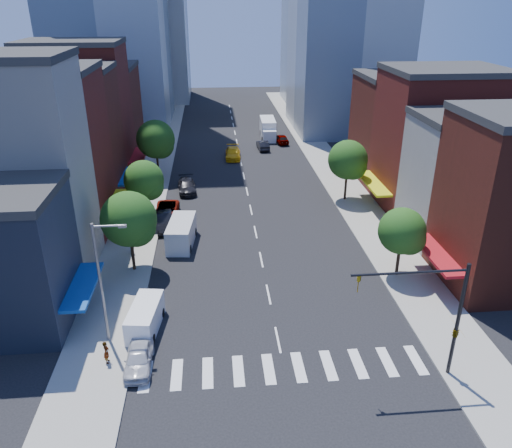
# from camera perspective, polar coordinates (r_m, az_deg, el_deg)

# --- Properties ---
(ground) EXTENTS (220.00, 220.00, 0.00)m
(ground) POSITION_cam_1_polar(r_m,az_deg,el_deg) (36.57, 2.52, -13.08)
(ground) COLOR black
(ground) RESTS_ON ground
(sidewalk_left) EXTENTS (5.00, 120.00, 0.15)m
(sidewalk_left) POSITION_cam_1_polar(r_m,az_deg,el_deg) (72.68, -11.55, 6.20)
(sidewalk_left) COLOR gray
(sidewalk_left) RESTS_ON ground
(sidewalk_right) EXTENTS (5.00, 120.00, 0.15)m
(sidewalk_right) POSITION_cam_1_polar(r_m,az_deg,el_deg) (74.09, 8.15, 6.80)
(sidewalk_right) COLOR gray
(sidewalk_right) RESTS_ON ground
(crosswalk) EXTENTS (19.00, 3.00, 0.01)m
(crosswalk) POSITION_cam_1_polar(r_m,az_deg,el_deg) (34.27, 3.19, -16.12)
(crosswalk) COLOR silver
(crosswalk) RESTS_ON ground
(bldg_left_1) EXTENTS (12.00, 8.00, 18.00)m
(bldg_left_1) POSITION_cam_1_polar(r_m,az_deg,el_deg) (46.01, -26.47, 5.10)
(bldg_left_1) COLOR beige
(bldg_left_1) RESTS_ON ground
(bldg_left_2) EXTENTS (12.00, 9.00, 16.00)m
(bldg_left_2) POSITION_cam_1_polar(r_m,az_deg,el_deg) (53.93, -23.33, 7.13)
(bldg_left_2) COLOR maroon
(bldg_left_2) RESTS_ON ground
(bldg_left_3) EXTENTS (12.00, 8.00, 15.00)m
(bldg_left_3) POSITION_cam_1_polar(r_m,az_deg,el_deg) (61.90, -21.04, 9.06)
(bldg_left_3) COLOR #541F15
(bldg_left_3) RESTS_ON ground
(bldg_left_4) EXTENTS (12.00, 9.00, 17.00)m
(bldg_left_4) POSITION_cam_1_polar(r_m,az_deg,el_deg) (69.68, -19.44, 11.73)
(bldg_left_4) COLOR maroon
(bldg_left_4) RESTS_ON ground
(bldg_left_5) EXTENTS (12.00, 10.00, 13.00)m
(bldg_left_5) POSITION_cam_1_polar(r_m,az_deg,el_deg) (79.14, -17.71, 11.86)
(bldg_left_5) COLOR #541F15
(bldg_left_5) RESTS_ON ground
(bldg_right_1) EXTENTS (12.00, 8.00, 12.00)m
(bldg_right_1) POSITION_cam_1_polar(r_m,az_deg,el_deg) (52.98, 23.59, 4.50)
(bldg_right_1) COLOR beige
(bldg_right_1) RESTS_ON ground
(bldg_right_2) EXTENTS (12.00, 10.00, 15.00)m
(bldg_right_2) POSITION_cam_1_polar(r_m,az_deg,el_deg) (60.23, 19.97, 8.83)
(bldg_right_2) COLOR maroon
(bldg_right_2) RESTS_ON ground
(bldg_right_3) EXTENTS (12.00, 10.00, 13.00)m
(bldg_right_3) POSITION_cam_1_polar(r_m,az_deg,el_deg) (69.37, 16.54, 10.35)
(bldg_right_3) COLOR #541F15
(bldg_right_3) RESTS_ON ground
(traffic_signal) EXTENTS (7.24, 2.24, 8.00)m
(traffic_signal) POSITION_cam_1_polar(r_m,az_deg,el_deg) (33.36, 21.21, -10.33)
(traffic_signal) COLOR black
(traffic_signal) RESTS_ON sidewalk_right
(streetlight) EXTENTS (2.25, 0.25, 9.00)m
(streetlight) POSITION_cam_1_polar(r_m,az_deg,el_deg) (35.07, -17.14, -5.73)
(streetlight) COLOR slate
(streetlight) RESTS_ON sidewalk_left
(tree_left_near) EXTENTS (4.80, 4.80, 7.30)m
(tree_left_near) POSITION_cam_1_polar(r_m,az_deg,el_deg) (43.87, -14.14, 0.31)
(tree_left_near) COLOR black
(tree_left_near) RESTS_ON sidewalk_left
(tree_left_mid) EXTENTS (4.20, 4.20, 6.65)m
(tree_left_mid) POSITION_cam_1_polar(r_m,az_deg,el_deg) (54.13, -12.53, 4.74)
(tree_left_mid) COLOR black
(tree_left_mid) RESTS_ON sidewalk_left
(tree_left_far) EXTENTS (5.00, 5.00, 7.75)m
(tree_left_far) POSITION_cam_1_polar(r_m,az_deg,el_deg) (67.23, -11.26, 9.31)
(tree_left_far) COLOR black
(tree_left_far) RESTS_ON sidewalk_left
(tree_right_near) EXTENTS (4.00, 4.00, 6.20)m
(tree_right_near) POSITION_cam_1_polar(r_m,az_deg,el_deg) (43.80, 16.53, -0.99)
(tree_right_near) COLOR black
(tree_right_near) RESTS_ON sidewalk_right
(tree_right_far) EXTENTS (4.60, 4.60, 7.20)m
(tree_right_far) POSITION_cam_1_polar(r_m,az_deg,el_deg) (59.47, 10.59, 7.04)
(tree_right_far) COLOR black
(tree_right_far) RESTS_ON sidewalk_right
(parked_car_front) EXTENTS (1.74, 4.28, 1.46)m
(parked_car_front) POSITION_cam_1_polar(r_m,az_deg,el_deg) (34.73, -13.26, -14.67)
(parked_car_front) COLOR silver
(parked_car_front) RESTS_ON ground
(parked_car_second) EXTENTS (2.37, 5.10, 1.62)m
(parked_car_second) POSITION_cam_1_polar(r_m,az_deg,el_deg) (53.37, -10.45, 0.34)
(parked_car_second) COLOR black
(parked_car_second) RESTS_ON ground
(parked_car_third) EXTENTS (2.77, 5.56, 1.51)m
(parked_car_third) POSITION_cam_1_polar(r_m,az_deg,el_deg) (56.05, -10.22, 1.50)
(parked_car_third) COLOR #999999
(parked_car_third) RESTS_ON ground
(parked_car_rear) EXTENTS (2.62, 5.44, 1.53)m
(parked_car_rear) POSITION_cam_1_polar(r_m,az_deg,el_deg) (63.07, -7.89, 4.31)
(parked_car_rear) COLOR black
(parked_car_rear) RESTS_ON ground
(cargo_van_near) EXTENTS (2.48, 4.91, 2.00)m
(cargo_van_near) POSITION_cam_1_polar(r_m,az_deg,el_deg) (37.78, -12.59, -10.50)
(cargo_van_near) COLOR white
(cargo_van_near) RESTS_ON ground
(cargo_van_far) EXTENTS (2.87, 5.89, 2.42)m
(cargo_van_far) POSITION_cam_1_polar(r_m,az_deg,el_deg) (49.35, -8.55, -1.09)
(cargo_van_far) COLOR silver
(cargo_van_far) RESTS_ON ground
(taxi) EXTENTS (2.41, 5.53, 1.58)m
(taxi) POSITION_cam_1_polar(r_m,az_deg,el_deg) (76.19, -2.66, 8.09)
(taxi) COLOR #F7B70D
(taxi) RESTS_ON ground
(traffic_car_oncoming) EXTENTS (1.86, 4.54, 1.46)m
(traffic_car_oncoming) POSITION_cam_1_polar(r_m,az_deg,el_deg) (80.77, 0.78, 9.02)
(traffic_car_oncoming) COLOR black
(traffic_car_oncoming) RESTS_ON ground
(traffic_car_far) EXTENTS (2.27, 4.65, 1.53)m
(traffic_car_far) POSITION_cam_1_polar(r_m,az_deg,el_deg) (84.41, 2.92, 9.70)
(traffic_car_far) COLOR #999999
(traffic_car_far) RESTS_ON ground
(box_truck) EXTENTS (2.67, 7.99, 3.19)m
(box_truck) POSITION_cam_1_polar(r_m,az_deg,el_deg) (87.70, 1.37, 10.79)
(box_truck) COLOR white
(box_truck) RESTS_ON ground
(pedestrian_near) EXTENTS (0.41, 0.60, 1.62)m
(pedestrian_near) POSITION_cam_1_polar(r_m,az_deg,el_deg) (35.34, -16.72, -13.85)
(pedestrian_near) COLOR #999999
(pedestrian_near) RESTS_ON sidewalk_left
(pedestrian_far) EXTENTS (0.67, 0.82, 1.55)m
(pedestrian_far) POSITION_cam_1_polar(r_m,az_deg,el_deg) (48.48, -14.16, -2.46)
(pedestrian_far) COLOR #999999
(pedestrian_far) RESTS_ON sidewalk_left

